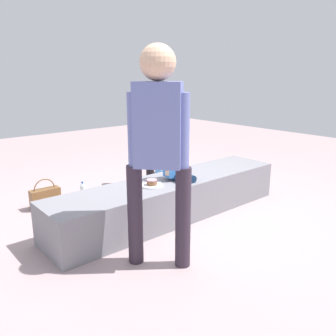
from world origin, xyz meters
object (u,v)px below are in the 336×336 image
(gift_bag, at_px, (164,180))
(handbag_black_leather, at_px, (169,164))
(cake_box_white, at_px, (145,195))
(handbag_brown_canvas, at_px, (45,198))
(child_seated, at_px, (176,159))
(adult_standing, at_px, (158,139))
(party_cup_red, at_px, (118,200))
(water_bottle_near_gift, at_px, (83,191))
(cake_plate, at_px, (152,184))

(gift_bag, bearing_deg, handbag_black_leather, 45.87)
(cake_box_white, bearing_deg, handbag_brown_canvas, 150.79)
(child_seated, height_order, handbag_black_leather, child_seated)
(adult_standing, xyz_separation_m, party_cup_red, (0.46, 1.33, -0.95))
(water_bottle_near_gift, height_order, handbag_brown_canvas, handbag_brown_canvas)
(handbag_black_leather, bearing_deg, party_cup_red, -153.86)
(adult_standing, height_order, gift_bag, adult_standing)
(gift_bag, xyz_separation_m, handbag_brown_canvas, (-1.34, 0.48, -0.04))
(gift_bag, distance_m, water_bottle_near_gift, 1.00)
(gift_bag, bearing_deg, water_bottle_near_gift, 151.40)
(gift_bag, bearing_deg, cake_plate, -136.84)
(party_cup_red, distance_m, handbag_black_leather, 1.51)
(water_bottle_near_gift, bearing_deg, cake_box_white, -46.51)
(handbag_black_leather, bearing_deg, gift_bag, -134.13)
(adult_standing, xyz_separation_m, cake_box_white, (0.77, 1.21, -0.93))
(cake_plate, xyz_separation_m, water_bottle_near_gift, (-0.17, 1.15, -0.33))
(cake_box_white, bearing_deg, water_bottle_near_gift, 133.49)
(adult_standing, distance_m, handbag_black_leather, 2.84)
(party_cup_red, relative_size, handbag_brown_canvas, 0.31)
(party_cup_red, xyz_separation_m, handbag_black_leather, (1.36, 0.67, 0.07))
(adult_standing, bearing_deg, handbag_black_leather, 47.75)
(cake_box_white, xyz_separation_m, handbag_brown_canvas, (-0.98, 0.55, 0.05))
(cake_plate, distance_m, water_bottle_near_gift, 1.20)
(cake_plate, xyz_separation_m, party_cup_red, (0.05, 0.71, -0.37))
(child_seated, relative_size, water_bottle_near_gift, 2.31)
(gift_bag, height_order, water_bottle_near_gift, gift_bag)
(party_cup_red, bearing_deg, water_bottle_near_gift, 116.70)
(child_seated, xyz_separation_m, party_cup_red, (-0.27, 0.71, -0.57))
(party_cup_red, bearing_deg, cake_plate, -93.76)
(cake_box_white, height_order, handbag_black_leather, handbag_black_leather)
(cake_plate, bearing_deg, child_seated, 0.35)
(cake_plate, xyz_separation_m, gift_bag, (0.71, 0.67, -0.27))
(cake_box_white, xyz_separation_m, handbag_black_leather, (1.05, 0.79, 0.06))
(adult_standing, relative_size, cake_plate, 7.38)
(water_bottle_near_gift, distance_m, handbag_black_leather, 1.59)
(child_seated, relative_size, cake_box_white, 1.44)
(cake_plate, relative_size, handbag_black_leather, 0.66)
(child_seated, bearing_deg, cake_plate, -179.65)
(gift_bag, relative_size, party_cup_red, 3.44)
(handbag_black_leather, distance_m, handbag_brown_canvas, 2.05)
(adult_standing, height_order, party_cup_red, adult_standing)
(cake_plate, distance_m, party_cup_red, 0.81)
(cake_plate, bearing_deg, adult_standing, -123.68)
(water_bottle_near_gift, relative_size, party_cup_red, 2.02)
(cake_plate, relative_size, cake_box_white, 0.67)
(child_seated, relative_size, party_cup_red, 4.68)
(handbag_black_leather, height_order, handbag_brown_canvas, handbag_black_leather)
(cake_plate, height_order, handbag_brown_canvas, cake_plate)
(gift_bag, relative_size, water_bottle_near_gift, 1.70)
(party_cup_red, xyz_separation_m, cake_box_white, (0.31, -0.12, 0.02))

